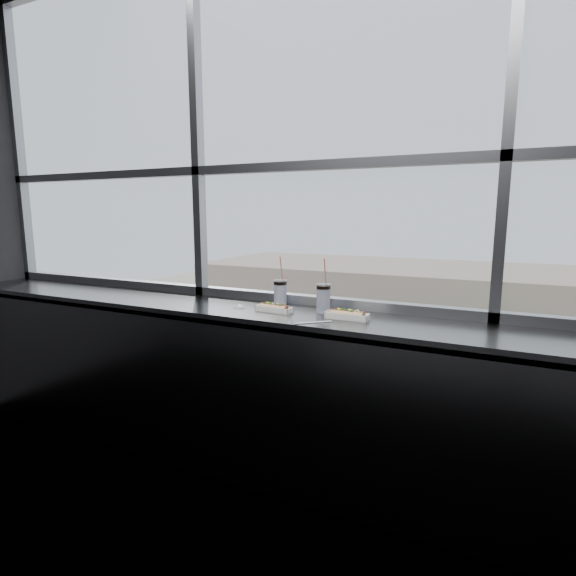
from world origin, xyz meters
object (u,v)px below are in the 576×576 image
at_px(car_far_b, 549,430).
at_px(tree_left, 348,343).
at_px(wrapper, 239,306).
at_px(loose_straw, 313,322).
at_px(car_near_b, 290,448).
at_px(soda_cup_right, 323,297).
at_px(car_far_a, 307,386).
at_px(pedestrian_b, 443,392).
at_px(car_near_a, 220,433).
at_px(pedestrian_a, 375,370).
at_px(hotdog_tray_right, 347,315).
at_px(tree_center, 489,351).
at_px(soda_cup_left, 280,292).
at_px(car_near_c, 433,485).
at_px(hotdog_tray_left, 274,308).

relative_size(car_far_b, tree_left, 1.18).
bearing_deg(car_far_b, wrapper, 166.56).
height_order(loose_straw, car_near_b, loose_straw).
bearing_deg(soda_cup_right, wrapper, -168.94).
relative_size(soda_cup_right, car_far_a, 0.06).
bearing_deg(soda_cup_right, car_far_a, 113.51).
bearing_deg(car_far_a, pedestrian_b, -74.08).
bearing_deg(car_far_a, car_near_a, 165.59).
height_order(car_far_a, pedestrian_a, pedestrian_a).
xyz_separation_m(hotdog_tray_right, pedestrian_b, (-2.16, 27.23, -11.09)).
bearing_deg(tree_center, car_near_a, -136.56).
distance_m(soda_cup_right, car_near_b, 21.16).
relative_size(soda_cup_left, car_near_c, 0.06).
bearing_deg(soda_cup_right, hotdog_tray_left, -158.58).
relative_size(car_near_b, car_far_b, 1.15).
relative_size(hotdog_tray_left, car_near_a, 0.04).
distance_m(soda_cup_right, pedestrian_a, 32.18).
relative_size(hotdog_tray_right, pedestrian_b, 0.13).
height_order(car_near_b, tree_left, tree_left).
height_order(car_near_b, car_near_a, car_near_b).
bearing_deg(loose_straw, tree_left, 66.22).
bearing_deg(car_near_a, pedestrian_a, -14.66).
relative_size(pedestrian_a, tree_left, 0.43).
bearing_deg(car_near_c, wrapper, -176.84).
bearing_deg(hotdog_tray_left, loose_straw, -23.02).
relative_size(hotdog_tray_right, soda_cup_right, 0.74).
bearing_deg(loose_straw, hotdog_tray_left, 112.37).
relative_size(hotdog_tray_right, tree_center, 0.04).
relative_size(hotdog_tray_left, hotdog_tray_right, 0.95).
bearing_deg(car_far_a, pedestrian_a, -36.31).
bearing_deg(tree_center, loose_straw, -90.98).
bearing_deg(car_near_c, tree_center, -6.32).
bearing_deg(car_far_b, hotdog_tray_right, 168.22).
bearing_deg(pedestrian_b, tree_left, -8.65).
distance_m(soda_cup_right, pedestrian_b, 29.41).
bearing_deg(tree_left, pedestrian_b, -8.65).
bearing_deg(wrapper, car_near_b, 114.43).
bearing_deg(car_near_c, pedestrian_b, 6.04).
distance_m(car_far_b, tree_left, 13.61).
height_order(car_far_a, car_near_a, car_far_a).
relative_size(wrapper, tree_center, 0.02).
relative_size(car_near_a, tree_left, 1.17).
bearing_deg(car_near_c, pedestrian_a, 26.18).
relative_size(soda_cup_left, car_far_b, 0.06).
height_order(wrapper, car_near_a, wrapper).
height_order(soda_cup_right, car_near_b, soda_cup_right).
distance_m(car_near_a, tree_left, 12.61).
xyz_separation_m(soda_cup_left, car_far_b, (4.16, 24.15, -11.21)).
height_order(soda_cup_right, tree_left, soda_cup_right).
height_order(car_near_c, pedestrian_a, pedestrian_a).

